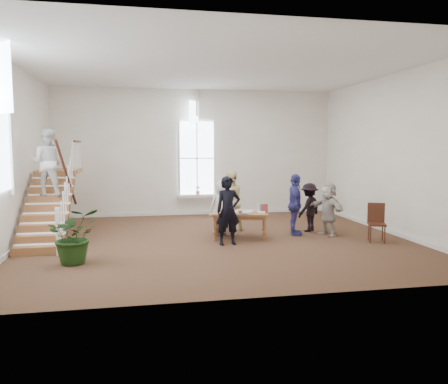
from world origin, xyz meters
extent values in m
plane|color=#482E1C|center=(0.00, 0.00, 0.00)|extent=(10.00, 10.00, 0.00)
plane|color=silver|center=(0.00, 4.50, 2.25)|extent=(10.00, 0.00, 10.00)
plane|color=silver|center=(0.00, -4.50, 2.25)|extent=(10.00, 0.00, 10.00)
plane|color=silver|center=(-5.00, 0.00, 2.25)|extent=(0.00, 9.00, 9.00)
plane|color=silver|center=(5.00, 0.00, 2.25)|extent=(0.00, 9.00, 9.00)
plane|color=white|center=(0.00, 0.00, 4.50)|extent=(10.00, 10.00, 0.00)
cube|color=white|center=(0.00, 4.32, 0.70)|extent=(1.45, 0.28, 0.10)
plane|color=white|center=(0.00, 4.44, 2.05)|extent=(2.60, 0.00, 2.60)
plane|color=white|center=(0.00, 4.44, 3.65)|extent=(0.60, 0.60, 0.85)
cube|color=white|center=(0.00, 4.47, 0.06)|extent=(10.00, 0.04, 0.12)
imported|color=pink|center=(0.00, 4.29, 0.90)|extent=(0.17, 0.17, 0.30)
cube|color=brown|center=(-4.35, -0.80, 0.10)|extent=(1.10, 0.30, 0.20)
cube|color=brown|center=(-4.35, -0.50, 0.30)|extent=(1.10, 0.30, 0.20)
cube|color=brown|center=(-4.35, -0.20, 0.50)|extent=(1.10, 0.30, 0.20)
cube|color=brown|center=(-4.35, 0.10, 0.70)|extent=(1.10, 0.30, 0.20)
cube|color=brown|center=(-4.35, 0.40, 0.90)|extent=(1.10, 0.30, 0.20)
cube|color=brown|center=(-4.35, 0.70, 1.10)|extent=(1.10, 0.30, 0.20)
cube|color=brown|center=(-4.35, 1.00, 1.30)|extent=(1.10, 0.30, 0.20)
cube|color=brown|center=(-4.35, 1.30, 1.50)|extent=(1.10, 0.30, 0.20)
cube|color=brown|center=(-4.35, 1.60, 1.70)|extent=(1.10, 0.30, 0.20)
cube|color=brown|center=(-4.35, 2.50, 1.74)|extent=(1.10, 1.20, 0.12)
cube|color=white|center=(-3.86, -0.95, 0.55)|extent=(0.10, 0.10, 1.10)
cylinder|color=#34190E|center=(-3.85, 0.40, 1.75)|extent=(0.07, 2.74, 1.86)
imported|color=silver|center=(-4.35, 0.70, 2.06)|extent=(0.94, 0.79, 1.72)
cube|color=brown|center=(0.60, 0.07, 0.68)|extent=(1.65, 1.11, 0.05)
cube|color=brown|center=(0.60, 0.07, 0.61)|extent=(1.51, 0.96, 0.10)
cylinder|color=brown|center=(-0.11, -0.04, 0.32)|extent=(0.07, 0.07, 0.66)
cylinder|color=brown|center=(1.17, -0.36, 0.32)|extent=(0.07, 0.07, 0.66)
cylinder|color=brown|center=(0.03, 0.50, 0.32)|extent=(0.07, 0.07, 0.66)
cylinder|color=brown|center=(1.30, 0.18, 0.32)|extent=(0.07, 0.07, 0.66)
cube|color=silver|center=(1.15, -0.15, 0.73)|extent=(0.26, 0.29, 0.04)
cube|color=beige|center=(0.52, 0.16, 0.73)|extent=(0.22, 0.27, 0.05)
cube|color=tan|center=(0.69, 0.19, 0.74)|extent=(0.23, 0.25, 0.06)
cube|color=silver|center=(1.17, -0.02, 0.73)|extent=(0.27, 0.30, 0.03)
cube|color=#4C5972|center=(0.65, -0.18, 0.72)|extent=(0.17, 0.27, 0.03)
cube|color=maroon|center=(0.53, 0.01, 0.74)|extent=(0.28, 0.26, 0.06)
cube|color=white|center=(0.35, -0.09, 0.73)|extent=(0.25, 0.25, 0.04)
cube|color=#BFB299|center=(0.75, 0.27, 0.73)|extent=(0.16, 0.30, 0.03)
cube|color=silver|center=(0.57, -0.02, 0.73)|extent=(0.25, 0.23, 0.05)
cube|color=beige|center=(0.78, -0.06, 0.73)|extent=(0.18, 0.29, 0.05)
cube|color=tan|center=(0.07, 0.28, 0.72)|extent=(0.20, 0.22, 0.02)
cube|color=silver|center=(0.38, -0.14, 0.74)|extent=(0.32, 0.34, 0.06)
cube|color=#4C5972|center=(0.45, 0.13, 0.72)|extent=(0.21, 0.21, 0.03)
cube|color=maroon|center=(0.61, 0.14, 0.73)|extent=(0.20, 0.22, 0.04)
cube|color=white|center=(0.60, 0.16, 0.74)|extent=(0.27, 0.28, 0.05)
cube|color=#BFB299|center=(0.75, -0.16, 0.73)|extent=(0.21, 0.25, 0.03)
cube|color=silver|center=(0.88, 0.16, 0.72)|extent=(0.30, 0.30, 0.02)
imported|color=black|center=(0.15, -0.58, 0.86)|extent=(0.67, 0.47, 1.73)
imported|color=beige|center=(0.25, 0.67, 0.78)|extent=(0.81, 0.57, 1.56)
imported|color=#F6E09A|center=(0.55, 1.17, 0.89)|extent=(1.01, 0.88, 1.78)
imported|color=#383682|center=(2.21, 0.23, 0.86)|extent=(0.66, 1.08, 1.72)
imported|color=black|center=(2.81, 0.68, 0.71)|extent=(1.05, 0.96, 1.41)
imported|color=#BDB3AA|center=(3.11, 0.03, 0.75)|extent=(0.82, 1.45, 1.49)
imported|color=#183410|center=(-3.40, -1.71, 0.59)|extent=(1.29, 1.19, 1.19)
cube|color=#34190E|center=(4.00, -1.00, 0.46)|extent=(0.56, 0.56, 0.05)
cube|color=#34190E|center=(4.07, -0.82, 0.74)|extent=(0.42, 0.20, 0.52)
cylinder|color=#34190E|center=(3.77, -1.10, 0.23)|extent=(0.04, 0.04, 0.45)
cylinder|color=#34190E|center=(4.10, -1.23, 0.23)|extent=(0.04, 0.04, 0.45)
cylinder|color=#34190E|center=(3.90, -0.77, 0.23)|extent=(0.04, 0.04, 0.45)
cylinder|color=#34190E|center=(4.23, -0.90, 0.23)|extent=(0.04, 0.04, 0.45)
camera|label=1|loc=(-1.98, -11.23, 2.48)|focal=35.00mm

